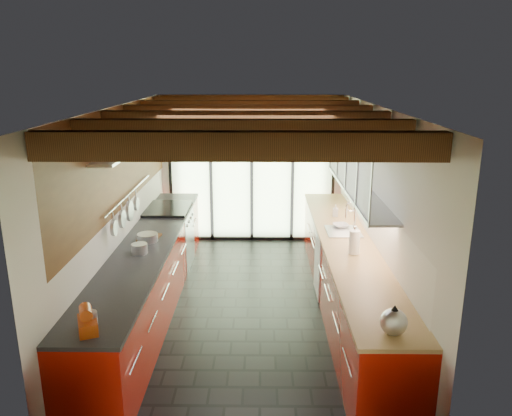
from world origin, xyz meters
The scene contains 18 objects.
ground centered at (0.00, 0.00, 0.00)m, with size 5.50×5.50×0.00m, color black.
room_shell centered at (0.00, 0.00, 1.65)m, with size 5.50×5.50×5.50m.
ceiling_beams centered at (0.00, 0.38, 2.46)m, with size 3.14×5.06×4.90m.
glass_door centered at (0.00, 2.69, 1.66)m, with size 2.95×0.10×2.90m.
left_counter centered at (-1.28, 0.00, 0.46)m, with size 0.68×5.00×0.92m.
range_stove centered at (-1.28, 1.45, 0.47)m, with size 0.66×0.90×0.97m.
right_counter centered at (1.27, 0.00, 0.46)m, with size 0.68×5.00×0.92m.
sink_assembly centered at (1.29, 0.40, 0.96)m, with size 0.45×0.52×0.43m.
upper_cabinets_right centered at (1.43, 0.30, 1.85)m, with size 0.34×3.00×3.00m.
left_wall_fixtures centered at (-1.47, 0.14, 1.88)m, with size 0.28×2.60×0.96m.
stand_mixer centered at (-1.27, -2.24, 1.01)m, with size 0.24×0.30×0.24m.
pot_large centered at (-1.27, -0.43, 0.98)m, with size 0.19×0.19×0.12m, color silver.
pot_small centered at (-1.27, 0.00, 0.97)m, with size 0.26×0.26×0.10m, color silver.
cutting_board centered at (-1.27, 0.09, 0.93)m, with size 0.23×0.33×0.03m, color brown.
kettle centered at (1.27, -2.25, 1.04)m, with size 0.26×0.30×0.27m.
paper_towel centered at (1.27, -0.42, 1.06)m, with size 0.13×0.13×0.34m.
soap_bottle centered at (1.27, 1.12, 1.01)m, with size 0.08×0.08×0.18m, color silver.
bowl centered at (1.27, 0.59, 0.95)m, with size 0.21×0.21×0.05m, color silver.
Camera 1 is at (0.17, -5.96, 3.05)m, focal length 35.00 mm.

